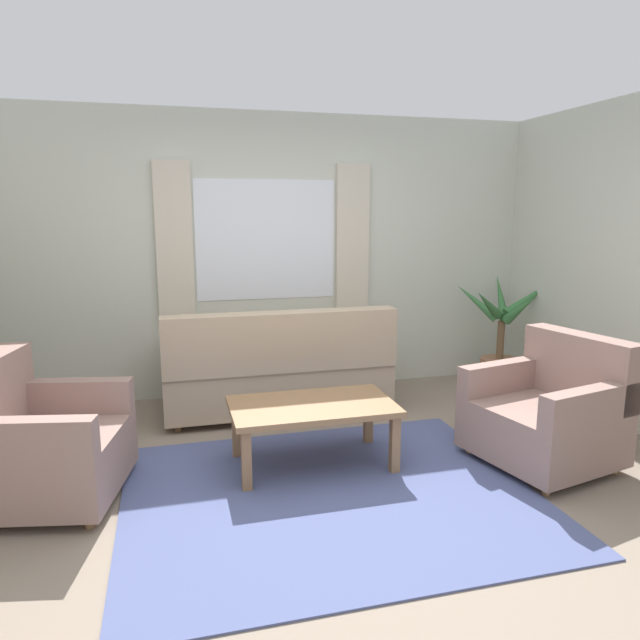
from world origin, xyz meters
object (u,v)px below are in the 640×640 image
at_px(couch, 277,371).
at_px(armchair_left, 38,444).
at_px(potted_plant, 501,342).
at_px(armchair_right, 549,413).
at_px(coffee_table, 313,412).

relative_size(couch, armchair_left, 1.92).
bearing_deg(potted_plant, armchair_right, -111.65).
xyz_separation_m(armchair_left, coffee_table, (1.70, 0.05, 0.03)).
xyz_separation_m(armchair_left, potted_plant, (3.93, 1.33, 0.10)).
relative_size(couch, armchair_right, 1.90).
relative_size(armchair_right, potted_plant, 0.85).
relative_size(armchair_right, coffee_table, 0.91).
bearing_deg(potted_plant, couch, -175.59).
xyz_separation_m(armchair_right, potted_plant, (0.65, 1.65, 0.10)).
distance_m(couch, armchair_right, 2.19).
distance_m(armchair_left, coffee_table, 1.70).
bearing_deg(potted_plant, armchair_left, -161.27).
xyz_separation_m(couch, potted_plant, (2.27, 0.18, 0.08)).
bearing_deg(couch, armchair_right, 137.67).
relative_size(couch, potted_plant, 1.62).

